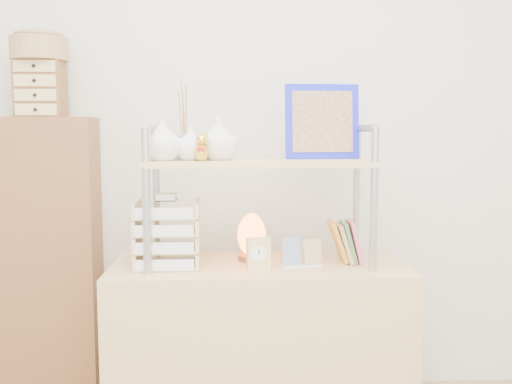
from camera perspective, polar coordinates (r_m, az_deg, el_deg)
desk at (r=2.46m, az=0.32°, el=-15.70°), size 1.20×0.50×0.75m
cabinet at (r=2.84m, az=-19.98°, el=-6.71°), size 0.45×0.25×1.35m
hutch at (r=2.29m, az=-1.84°, el=3.68°), size 0.91×0.34×0.73m
letter_tray at (r=2.30m, az=-8.87°, el=-4.52°), size 0.25×0.23×0.29m
salt_lamp at (r=2.38m, az=-0.45°, el=-4.45°), size 0.13×0.12×0.20m
desk_clock at (r=2.22m, az=0.25°, el=-6.20°), size 0.10×0.05×0.13m
postcard_stand at (r=2.30m, az=4.61°, el=-6.60°), size 0.17×0.09×0.12m
drawer_chest at (r=2.76m, az=-20.73°, el=9.61°), size 0.20×0.16×0.25m
woven_basket at (r=2.78m, az=-20.85°, el=13.20°), size 0.25×0.25×0.10m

